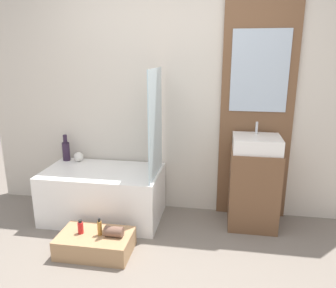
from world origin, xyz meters
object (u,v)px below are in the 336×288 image
wooden_step_bench (95,243)px  vase_round_light (79,157)px  sink (257,144)px  bottle_soap_primary (81,227)px  bathtub (103,194)px  bottle_soap_secondary (100,228)px  vase_tall_dark (66,150)px

wooden_step_bench → vase_round_light: bearing=120.4°
sink → vase_round_light: (-1.91, 0.13, -0.28)m
sink → bottle_soap_primary: size_ratio=3.60×
bathtub → wooden_step_bench: bearing=-76.8°
sink → bottle_soap_secondary: size_ratio=2.87×
bathtub → sink: sink is taller
bottle_soap_secondary → bottle_soap_primary: bearing=180.0°
wooden_step_bench → sink: sink is taller
sink → vase_tall_dark: 2.07m
wooden_step_bench → bottle_soap_secondary: bottle_soap_secondary is taller
sink → bottle_soap_primary: (-1.53, -0.74, -0.63)m
vase_round_light → bottle_soap_primary: vase_round_light is taller
bathtub → bottle_soap_secondary: bearing=-72.7°
sink → vase_round_light: size_ratio=4.31×
bathtub → bottle_soap_secondary: 0.66m
vase_round_light → bottle_soap_primary: bearing=-66.3°
wooden_step_bench → sink: 1.76m
bathtub → vase_round_light: size_ratio=11.51×
bottle_soap_primary → vase_round_light: bearing=113.7°
vase_round_light → bottle_soap_secondary: (0.56, -0.87, -0.34)m
wooden_step_bench → bottle_soap_secondary: (0.05, 0.00, 0.16)m
sink → bottle_soap_primary: bearing=-154.2°
sink → vase_round_light: 1.93m
wooden_step_bench → vase_round_light: 1.13m
vase_tall_dark → bottle_soap_primary: vase_tall_dark is taller
wooden_step_bench → bottle_soap_primary: (-0.13, 0.00, 0.14)m
sink → vase_tall_dark: size_ratio=1.53×
bathtub → vase_tall_dark: bearing=153.7°
bathtub → sink: bearing=4.0°
wooden_step_bench → vase_round_light: size_ratio=6.11×
wooden_step_bench → bottle_soap_secondary: bearing=0.0°
bathtub → sink: (1.55, 0.11, 0.59)m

